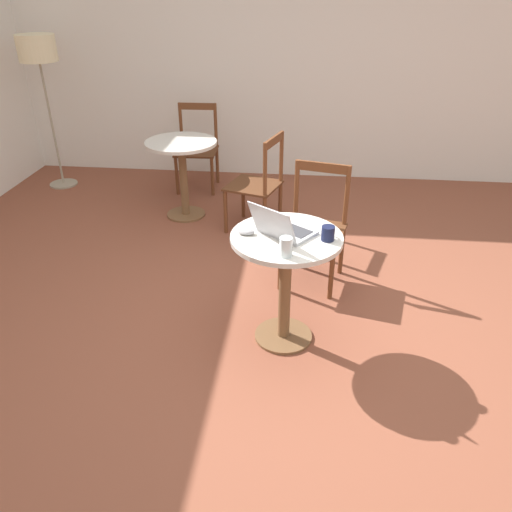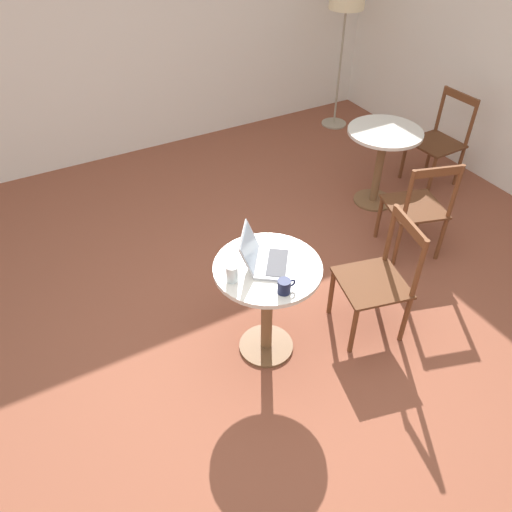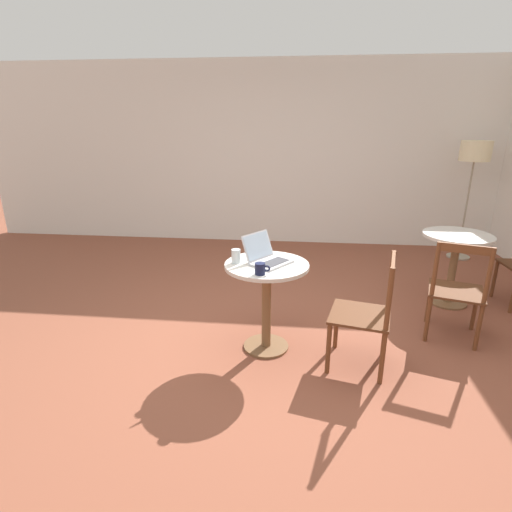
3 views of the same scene
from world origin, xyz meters
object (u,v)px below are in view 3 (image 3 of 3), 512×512
object	(u,v)px
mouse	(268,252)
cafe_table_mid	(455,252)
cafe_table_near	(267,286)
chair_near_right	(366,314)
laptop	(267,257)
chair_mid_front	(456,291)
mug	(260,269)
drinking_glass	(236,256)
floor_lamp	(475,157)

from	to	relation	value
mouse	cafe_table_mid	bearing A→B (deg)	24.60
cafe_table_near	chair_near_right	world-z (taller)	chair_near_right
cafe_table_mid	laptop	bearing A→B (deg)	-149.95
mouse	cafe_table_near	bearing A→B (deg)	-88.37
cafe_table_mid	cafe_table_near	bearing A→B (deg)	-149.42
chair_mid_front	laptop	size ratio (longest dim) A/B	2.13
mug	drinking_glass	world-z (taller)	drinking_glass
cafe_table_near	chair_near_right	distance (m)	0.80
cafe_table_mid	floor_lamp	bearing A→B (deg)	67.12
laptop	mug	world-z (taller)	laptop
chair_near_right	mouse	xyz separation A→B (m)	(-0.78, 0.42, 0.33)
floor_lamp	mug	world-z (taller)	floor_lamp
cafe_table_mid	mouse	size ratio (longest dim) A/B	7.54
cafe_table_near	laptop	size ratio (longest dim) A/B	1.78
cafe_table_near	chair_mid_front	xyz separation A→B (m)	(1.60, 0.34, -0.12)
laptop	mouse	distance (m)	0.22
floor_lamp	drinking_glass	bearing A→B (deg)	-135.71
chair_mid_front	floor_lamp	distance (m)	2.68
drinking_glass	cafe_table_mid	bearing A→B (deg)	27.70
chair_near_right	mug	bearing A→B (deg)	-175.89
mouse	chair_near_right	bearing A→B (deg)	-28.52
drinking_glass	floor_lamp	bearing A→B (deg)	44.29
mouse	drinking_glass	xyz separation A→B (m)	(-0.24, -0.25, 0.04)
chair_mid_front	mouse	world-z (taller)	chair_mid_front
chair_near_right	laptop	distance (m)	0.87
chair_near_right	drinking_glass	distance (m)	1.10
cafe_table_near	floor_lamp	size ratio (longest dim) A/B	0.47
cafe_table_mid	laptop	world-z (taller)	laptop
cafe_table_near	drinking_glass	distance (m)	0.35
cafe_table_near	laptop	world-z (taller)	laptop
cafe_table_near	mug	xyz separation A→B (m)	(-0.03, -0.24, 0.23)
cafe_table_mid	mug	distance (m)	2.30
floor_lamp	mouse	xyz separation A→B (m)	(-2.52, -2.44, -0.61)
chair_near_right	chair_mid_front	bearing A→B (deg)	31.95
cafe_table_near	chair_near_right	bearing A→B (deg)	-13.24
mouse	chair_mid_front	bearing A→B (deg)	3.38
cafe_table_near	mug	bearing A→B (deg)	-96.65
cafe_table_mid	chair_near_right	bearing A→B (deg)	-130.04
chair_mid_front	floor_lamp	xyz separation A→B (m)	(0.91, 2.34, 0.94)
floor_lamp	chair_near_right	bearing A→B (deg)	-121.27
floor_lamp	mug	xyz separation A→B (m)	(-2.54, -2.92, -0.59)
cafe_table_mid	chair_near_right	size ratio (longest dim) A/B	0.84
cafe_table_mid	mug	world-z (taller)	mug
chair_near_right	laptop	world-z (taller)	laptop
floor_lamp	drinking_glass	distance (m)	3.89
chair_near_right	mouse	distance (m)	0.95
floor_lamp	mouse	bearing A→B (deg)	-135.91
cafe_table_mid	floor_lamp	distance (m)	1.92
laptop	mouse	size ratio (longest dim) A/B	4.23
cafe_table_mid	chair_mid_front	size ratio (longest dim) A/B	0.84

